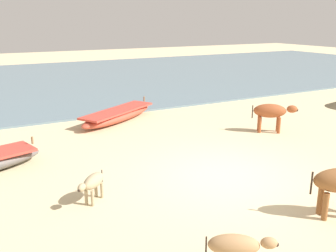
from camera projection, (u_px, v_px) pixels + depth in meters
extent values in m
plane|color=beige|center=(225.00, 176.00, 9.31)|extent=(80.00, 80.00, 0.00)
cube|color=slate|center=(63.00, 80.00, 23.72)|extent=(60.00, 20.00, 0.08)
cylinder|color=olive|center=(32.00, 140.00, 10.24)|extent=(0.06, 0.06, 0.20)
ellipsoid|color=#B74733|center=(118.00, 116.00, 14.24)|extent=(3.79, 2.80, 0.45)
cube|color=#CC3F33|center=(118.00, 111.00, 14.19)|extent=(3.39, 2.54, 0.07)
cube|color=olive|center=(122.00, 111.00, 14.45)|extent=(0.51, 0.73, 0.04)
cylinder|color=olive|center=(144.00, 99.00, 15.63)|extent=(0.06, 0.06, 0.20)
cylinder|color=brown|center=(320.00, 201.00, 7.44)|extent=(0.11, 0.11, 0.56)
cylinder|color=brown|center=(325.00, 207.00, 7.20)|extent=(0.11, 0.11, 0.56)
cylinder|color=#2D2119|center=(312.00, 183.00, 7.19)|extent=(0.04, 0.04, 0.46)
ellipsoid|color=tan|center=(234.00, 245.00, 5.55)|extent=(0.82, 0.67, 0.34)
ellipsoid|color=tan|center=(269.00, 243.00, 5.50)|extent=(0.30, 0.26, 0.18)
sphere|color=#2D2119|center=(277.00, 245.00, 5.50)|extent=(0.10, 0.10, 0.07)
cylinder|color=#2D2119|center=(206.00, 246.00, 5.58)|extent=(0.03, 0.03, 0.31)
ellipsoid|color=tan|center=(94.00, 181.00, 7.90)|extent=(0.69, 0.66, 0.30)
ellipsoid|color=tan|center=(82.00, 187.00, 7.47)|extent=(0.26, 0.25, 0.16)
sphere|color=#2D2119|center=(79.00, 190.00, 7.39)|extent=(0.09, 0.09, 0.06)
cylinder|color=tan|center=(93.00, 198.00, 7.77)|extent=(0.07, 0.07, 0.34)
cylinder|color=tan|center=(86.00, 197.00, 7.82)|extent=(0.07, 0.07, 0.34)
cylinder|color=tan|center=(102.00, 190.00, 8.13)|extent=(0.07, 0.07, 0.34)
cylinder|color=tan|center=(96.00, 189.00, 8.18)|extent=(0.07, 0.07, 0.34)
cylinder|color=#2D2119|center=(102.00, 176.00, 8.23)|extent=(0.02, 0.02, 0.28)
ellipsoid|color=#9E4C28|center=(270.00, 111.00, 12.74)|extent=(1.15, 0.99, 0.48)
ellipsoid|color=#9E4C28|center=(292.00, 109.00, 12.64)|extent=(0.42, 0.38, 0.26)
sphere|color=#2D2119|center=(297.00, 110.00, 12.63)|extent=(0.14, 0.14, 0.10)
cylinder|color=#9E4C28|center=(278.00, 124.00, 12.95)|extent=(0.11, 0.11, 0.55)
cylinder|color=#9E4C28|center=(279.00, 125.00, 12.72)|extent=(0.11, 0.11, 0.55)
cylinder|color=#9E4C28|center=(259.00, 123.00, 13.03)|extent=(0.11, 0.11, 0.55)
cylinder|color=#9E4C28|center=(260.00, 125.00, 12.80)|extent=(0.11, 0.11, 0.55)
cylinder|color=#2D2119|center=(252.00, 112.00, 12.82)|extent=(0.04, 0.04, 0.45)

